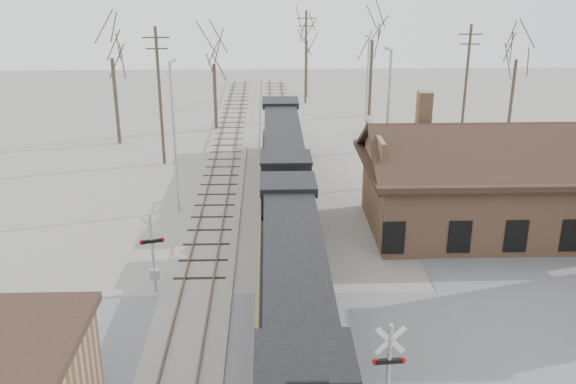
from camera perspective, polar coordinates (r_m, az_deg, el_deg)
name	(u,v)px	position (r m, az deg, el deg)	size (l,w,h in m)	color
ground	(295,348)	(27.14, 0.61, -13.69)	(140.00, 140.00, 0.00)	gray
road	(295,348)	(27.13, 0.61, -13.66)	(60.00, 9.00, 0.03)	slate
track_main	(285,211)	(40.44, -0.28, -1.69)	(3.40, 90.00, 0.24)	gray
track_siding	(213,212)	(40.57, -6.64, -1.76)	(3.40, 90.00, 0.24)	gray
depot	(493,190)	(39.01, 17.74, 0.15)	(15.20, 9.31, 7.90)	#A27253
locomotive_lead	(295,301)	(25.80, 0.64, -9.69)	(2.91, 19.49, 4.32)	black
locomotive_trailing	(283,156)	(44.05, -0.44, 3.20)	(2.91, 19.49, 4.09)	black
crossbuck_near	(388,379)	(22.52, 8.87, -16.13)	(1.14, 0.30, 3.98)	#A5A8AD
crossbuck_far	(153,255)	(30.98, -11.90, -5.54)	(1.14, 0.38, 4.07)	#A5A8AD
streetlight_a	(174,130)	(39.63, -10.09, 5.43)	(0.25, 2.04, 9.43)	#A5A8AD
streetlight_b	(388,112)	(44.08, 8.85, 7.05)	(0.25, 2.04, 9.51)	#A5A8AD
streetlight_c	(367,80)	(58.08, 7.05, 9.86)	(0.25, 2.04, 8.69)	#A5A8AD
utility_pole_a	(160,95)	(49.47, -11.32, 8.49)	(2.00, 0.24, 10.43)	#382D23
utility_pole_b	(306,56)	(70.54, 1.60, 12.03)	(2.00, 0.24, 9.86)	#382D23
utility_pole_c	(466,83)	(56.49, 15.54, 9.35)	(2.00, 0.24, 10.00)	#382D23
tree_a	(111,44)	(55.77, -15.49, 12.60)	(4.85, 4.85, 11.88)	#382D23
tree_b	(213,53)	(59.00, -6.64, 12.20)	(4.06, 4.06, 9.96)	#382D23
tree_c	(307,31)	(73.47, 1.66, 14.13)	(4.26, 4.26, 10.43)	#382D23
tree_d	(373,27)	(64.76, 7.55, 14.30)	(4.98, 4.98, 12.21)	#382D23
tree_e	(518,48)	(62.83, 19.75, 11.98)	(4.26, 4.26, 10.44)	#382D23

